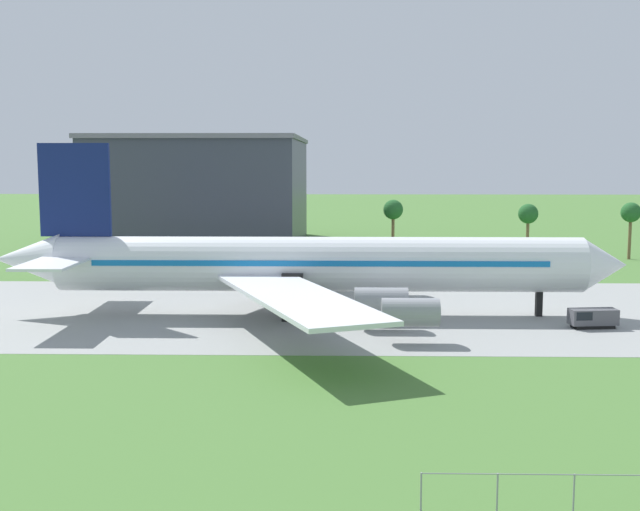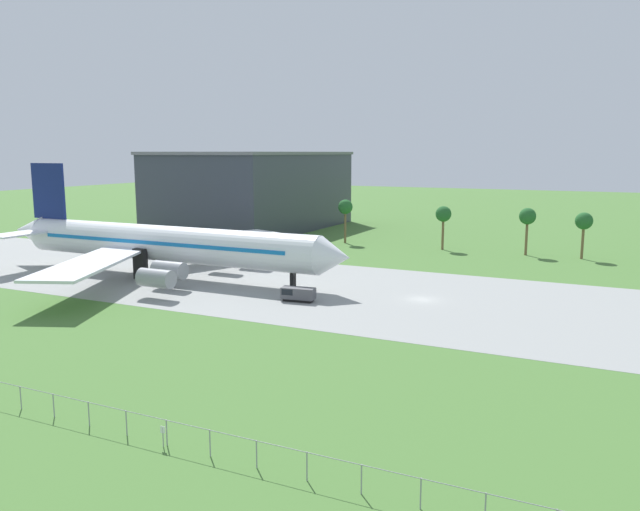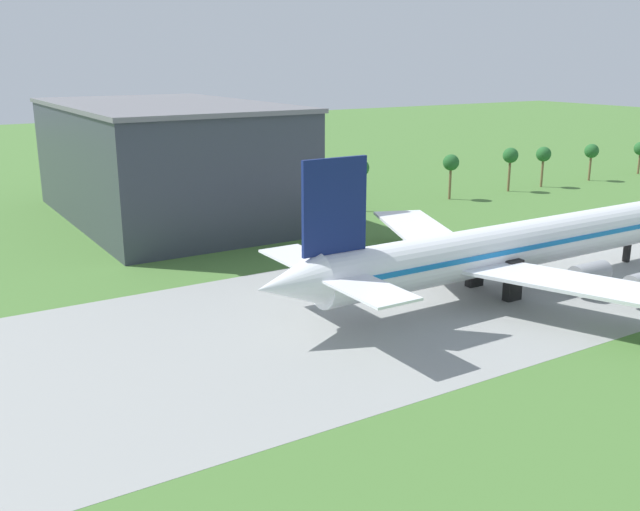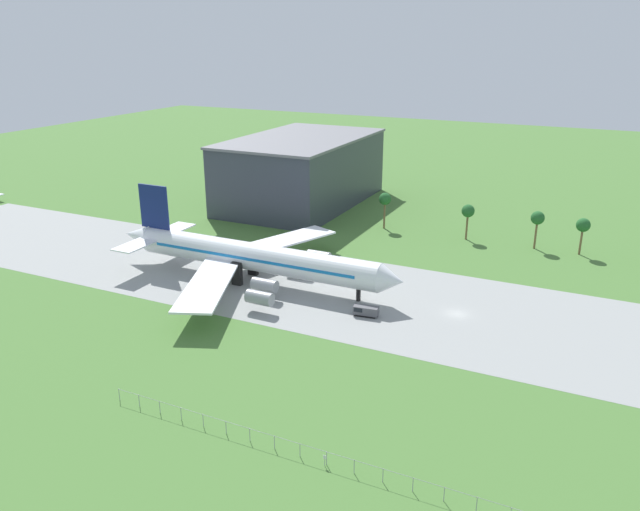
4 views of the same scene
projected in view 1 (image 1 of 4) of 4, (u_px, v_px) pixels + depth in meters
The scene contains 3 objects.
jet_airliner at pixel (308, 265), 93.71m from camera, with size 74.10×62.79×20.14m.
baggage_tug at pixel (591, 318), 87.22m from camera, with size 5.31×2.58×2.10m.
terminal_building at pixel (212, 193), 161.78m from camera, with size 36.72×61.20×22.36m.
Camera 1 is at (-44.43, -95.44, 18.61)m, focal length 45.00 mm.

